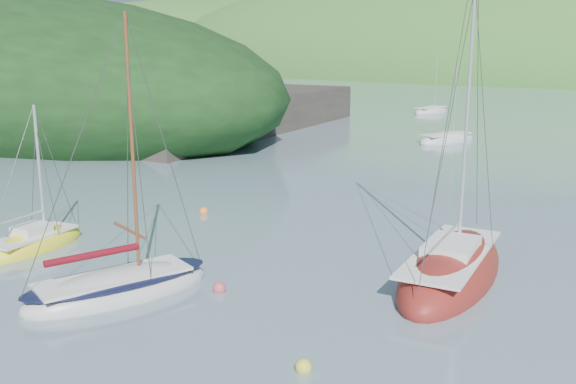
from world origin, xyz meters
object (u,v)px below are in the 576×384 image
Objects in this scene: daysailer_white at (118,289)px; sloop_red at (451,272)px; distant_sloop_a at (447,140)px; distant_sloop_c at (431,112)px; sailboat_yellow at (35,244)px.

daysailer_white is 0.77× the size of sloop_red.
daysailer_white reaches higher than distant_sloop_a.
distant_sloop_a is (-5.78, 39.37, -0.07)m from daysailer_white.
distant_sloop_c is (-25.70, 51.80, -0.08)m from sloop_red.
sailboat_yellow is at bearing -173.04° from daysailer_white.
sloop_red reaches higher than distant_sloop_a.
distant_sloop_a is at bearing 104.46° from sloop_red.
sloop_red is 17.06m from sailboat_yellow.
daysailer_white is 1.15× the size of distant_sloop_a.
sailboat_yellow is 60.11m from distant_sloop_c.
daysailer_white is 1.55× the size of sailboat_yellow.
sloop_red is at bearing -54.57° from distant_sloop_c.
sloop_red is at bearing -46.40° from distant_sloop_a.
distant_sloop_a is (1.22, 38.29, -0.01)m from sailboat_yellow.
sloop_red is at bearing 61.21° from daysailer_white.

